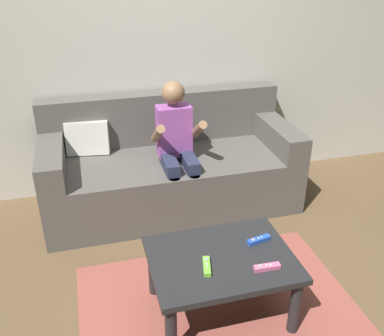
{
  "coord_description": "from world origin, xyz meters",
  "views": [
    {
      "loc": [
        -0.65,
        -1.63,
        1.86
      ],
      "look_at": [
        -0.02,
        0.72,
        0.61
      ],
      "focal_mm": 40.23,
      "sensor_mm": 36.0,
      "label": 1
    }
  ],
  "objects_px": {
    "couch": "(169,169)",
    "game_remote_lime_near_edge": "(207,266)",
    "person_seated_on_couch": "(177,145)",
    "coffee_table": "(221,266)",
    "game_remote_blue_center": "(259,240)",
    "game_remote_pink_far_corner": "(267,267)"
  },
  "relations": [
    {
      "from": "couch",
      "to": "game_remote_lime_near_edge",
      "type": "bearing_deg",
      "value": -93.76
    },
    {
      "from": "person_seated_on_couch",
      "to": "couch",
      "type": "bearing_deg",
      "value": 98.08
    },
    {
      "from": "person_seated_on_couch",
      "to": "coffee_table",
      "type": "distance_m",
      "value": 1.09
    },
    {
      "from": "couch",
      "to": "coffee_table",
      "type": "height_order",
      "value": "couch"
    },
    {
      "from": "game_remote_blue_center",
      "to": "coffee_table",
      "type": "bearing_deg",
      "value": -163.3
    },
    {
      "from": "couch",
      "to": "coffee_table",
      "type": "bearing_deg",
      "value": -89.19
    },
    {
      "from": "couch",
      "to": "game_remote_lime_near_edge",
      "type": "height_order",
      "value": "couch"
    },
    {
      "from": "coffee_table",
      "to": "person_seated_on_couch",
      "type": "bearing_deg",
      "value": 89.53
    },
    {
      "from": "couch",
      "to": "game_remote_lime_near_edge",
      "type": "distance_m",
      "value": 1.32
    },
    {
      "from": "person_seated_on_couch",
      "to": "game_remote_blue_center",
      "type": "xyz_separation_m",
      "value": [
        0.24,
        -0.99,
        -0.19
      ]
    },
    {
      "from": "game_remote_blue_center",
      "to": "game_remote_pink_far_corner",
      "type": "xyz_separation_m",
      "value": [
        -0.05,
        -0.23,
        0.0
      ]
    },
    {
      "from": "coffee_table",
      "to": "game_remote_pink_far_corner",
      "type": "height_order",
      "value": "game_remote_pink_far_corner"
    },
    {
      "from": "game_remote_blue_center",
      "to": "person_seated_on_couch",
      "type": "bearing_deg",
      "value": 103.45
    },
    {
      "from": "game_remote_lime_near_edge",
      "to": "game_remote_blue_center",
      "type": "bearing_deg",
      "value": 21.94
    },
    {
      "from": "couch",
      "to": "game_remote_blue_center",
      "type": "relative_size",
      "value": 13.34
    },
    {
      "from": "couch",
      "to": "game_remote_lime_near_edge",
      "type": "relative_size",
      "value": 13.33
    },
    {
      "from": "coffee_table",
      "to": "game_remote_pink_far_corner",
      "type": "bearing_deg",
      "value": -38.49
    },
    {
      "from": "game_remote_blue_center",
      "to": "game_remote_pink_far_corner",
      "type": "bearing_deg",
      "value": -102.58
    },
    {
      "from": "couch",
      "to": "person_seated_on_couch",
      "type": "relative_size",
      "value": 1.87
    },
    {
      "from": "person_seated_on_couch",
      "to": "game_remote_lime_near_edge",
      "type": "relative_size",
      "value": 7.13
    },
    {
      "from": "person_seated_on_couch",
      "to": "game_remote_pink_far_corner",
      "type": "distance_m",
      "value": 1.24
    },
    {
      "from": "couch",
      "to": "game_remote_pink_far_corner",
      "type": "xyz_separation_m",
      "value": [
        0.21,
        -1.4,
        0.1
      ]
    }
  ]
}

